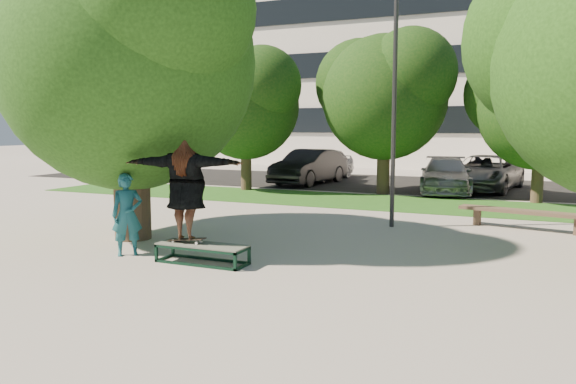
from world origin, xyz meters
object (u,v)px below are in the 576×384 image
at_px(bench, 525,213).
at_px(car_silver_b, 446,175).
at_px(grind_box, 202,254).
at_px(car_dark, 309,167).
at_px(car_grey, 484,173).
at_px(lamppost, 394,106).
at_px(tree_left, 127,47).
at_px(bystander, 127,215).
at_px(car_silver_a, 322,164).

bearing_deg(bench, car_silver_b, 124.70).
xyz_separation_m(grind_box, bench, (5.65, 6.31, 0.24)).
bearing_deg(car_dark, car_silver_b, -0.25).
bearing_deg(car_grey, bench, -70.17).
xyz_separation_m(lamppost, car_silver_b, (0.16, 8.50, -2.47)).
xyz_separation_m(tree_left, lamppost, (5.29, 3.91, -1.27)).
xyz_separation_m(tree_left, car_silver_b, (5.46, 12.41, -3.74)).
distance_m(bystander, car_dark, 14.81).
relative_size(lamppost, car_silver_b, 1.29).
height_order(tree_left, car_silver_b, tree_left).
height_order(tree_left, bench, tree_left).
relative_size(lamppost, bystander, 3.62).
relative_size(lamppost, car_silver_a, 1.33).
relative_size(tree_left, grind_box, 3.95).
height_order(grind_box, bench, bench).
xyz_separation_m(lamppost, car_grey, (1.50, 9.81, -2.43)).
xyz_separation_m(bystander, car_silver_a, (-2.02, 16.91, -0.06)).
relative_size(tree_left, car_silver_b, 1.51).
xyz_separation_m(tree_left, bench, (8.51, 4.83, -4.00)).
bearing_deg(car_grey, car_silver_b, -126.58).
bearing_deg(bystander, tree_left, 84.09).
relative_size(tree_left, car_silver_a, 1.55).
distance_m(car_silver_a, car_dark, 2.22).
relative_size(lamppost, grind_box, 3.39).
height_order(bench, car_silver_b, car_silver_b).
bearing_deg(tree_left, grind_box, -27.29).
distance_m(tree_left, lamppost, 6.70).
distance_m(lamppost, car_grey, 10.22).
relative_size(tree_left, lamppost, 1.16).
bearing_deg(bystander, bench, -1.63).
bearing_deg(car_grey, lamppost, -89.81).
relative_size(car_dark, car_silver_b, 1.01).
bearing_deg(bench, tree_left, -137.68).
height_order(bystander, car_dark, bystander).
relative_size(lamppost, car_grey, 1.18).
distance_m(bench, car_silver_a, 14.17).
distance_m(bystander, bench, 9.76).
height_order(bystander, bench, bystander).
bearing_deg(car_silver_a, lamppost, -55.77).
relative_size(car_silver_a, car_dark, 0.96).
relative_size(bystander, car_silver_b, 0.36).
bearing_deg(bystander, car_dark, 54.86).
bearing_deg(car_silver_b, grind_box, -109.29).
bearing_deg(car_grey, tree_left, -107.46).
bearing_deg(car_silver_a, bystander, -77.33).
height_order(bench, car_silver_a, car_silver_a).
height_order(car_grey, car_silver_b, car_grey).
bearing_deg(car_silver_b, car_silver_a, 146.09).
bearing_deg(tree_left, bench, 29.59).
bearing_deg(bench, car_grey, 113.68).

